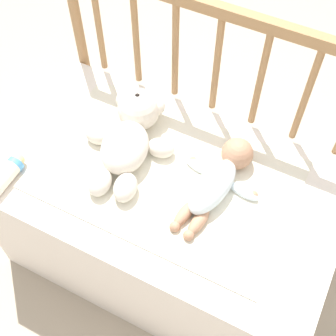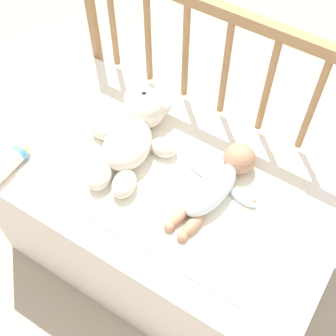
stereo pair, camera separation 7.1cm
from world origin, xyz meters
name	(u,v)px [view 1 (the left image)]	position (x,y,z in m)	size (l,w,h in m)	color
ground_plane	(167,251)	(0.00, 0.00, 0.00)	(12.00, 12.00, 0.00)	tan
crib_mattress	(167,220)	(0.00, 0.00, 0.26)	(1.07, 0.63, 0.52)	white
crib_rail	(215,82)	(0.00, 0.34, 0.64)	(1.07, 0.04, 0.93)	#997047
blanket	(166,174)	(-0.01, 0.01, 0.52)	(0.78, 0.50, 0.01)	silver
teddy_bear	(130,135)	(-0.16, 0.06, 0.58)	(0.30, 0.40, 0.14)	silver
baby	(218,179)	(0.15, 0.05, 0.56)	(0.26, 0.37, 0.10)	white
baby_bottle	(6,175)	(-0.44, -0.22, 0.55)	(0.05, 0.16, 0.05)	#F4E5CC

